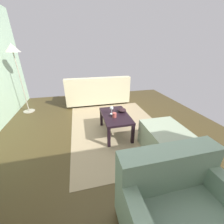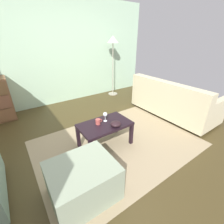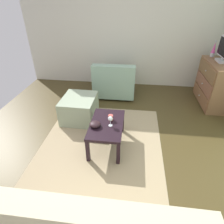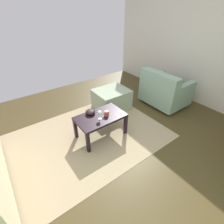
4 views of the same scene
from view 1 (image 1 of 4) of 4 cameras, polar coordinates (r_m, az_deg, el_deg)
The scene contains 10 objects.
ground_plane at distance 2.83m, azimuth -0.80°, elevation -9.41°, with size 5.52×4.97×0.05m, color #43371C.
area_rug at distance 3.02m, azimuth 2.06°, elevation -6.37°, with size 2.60×1.90×0.01m, color tan.
coffee_table at distance 2.67m, azimuth 1.43°, elevation -2.24°, with size 0.81×0.49×0.41m.
wine_glass at distance 2.62m, azimuth -0.16°, elevation 1.50°, with size 0.07×0.07×0.16m.
mug at distance 2.53m, azimuth 0.97°, elevation -1.23°, with size 0.11×0.08×0.08m.
bowl_decorative at distance 2.75m, azimuth 4.05°, elevation 0.80°, with size 0.17×0.17×0.07m, color black.
couch_large at distance 4.35m, azimuth -6.01°, elevation 8.06°, with size 0.85×1.84×0.81m.
armchair at distance 1.51m, azimuth 26.18°, elevation -33.66°, with size 0.80×0.92×0.80m.
ottoman at distance 2.44m, azimuth 20.51°, elevation -10.57°, with size 0.70×0.60×0.44m, color gray.
standing_lamp at distance 4.10m, azimuth -35.29°, elevation 18.55°, with size 0.32×0.32×1.66m.
Camera 1 is at (-2.28, 0.52, 1.57)m, focal length 22.31 mm.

